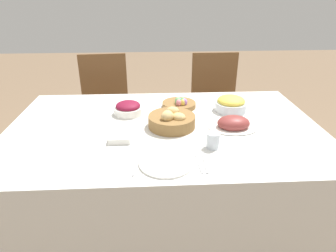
% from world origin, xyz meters
% --- Properties ---
extents(ground_plane, '(12.00, 12.00, 0.00)m').
position_xyz_m(ground_plane, '(0.00, 0.00, 0.00)').
color(ground_plane, '#7F664C').
extents(dining_table, '(1.86, 1.18, 0.78)m').
position_xyz_m(dining_table, '(0.00, 0.00, 0.39)').
color(dining_table, silver).
rests_on(dining_table, ground).
extents(chair_far_right, '(0.42, 0.42, 0.99)m').
position_xyz_m(chair_far_right, '(0.51, 0.94, 0.53)').
color(chair_far_right, brown).
rests_on(chair_far_right, ground).
extents(chair_far_left, '(0.45, 0.45, 0.99)m').
position_xyz_m(chair_far_left, '(-0.50, 0.94, 0.53)').
color(chair_far_left, brown).
rests_on(chair_far_left, ground).
extents(bread_basket, '(0.28, 0.28, 0.12)m').
position_xyz_m(bread_basket, '(0.04, -0.02, 0.83)').
color(bread_basket, olive).
rests_on(bread_basket, dining_table).
extents(egg_basket, '(0.23, 0.23, 0.08)m').
position_xyz_m(egg_basket, '(0.12, 0.29, 0.80)').
color(egg_basket, olive).
rests_on(egg_basket, dining_table).
extents(ham_platter, '(0.29, 0.21, 0.09)m').
position_xyz_m(ham_platter, '(0.40, -0.06, 0.81)').
color(ham_platter, white).
rests_on(ham_platter, dining_table).
extents(beet_salad_bowl, '(0.19, 0.19, 0.09)m').
position_xyz_m(beet_salad_bowl, '(-0.23, 0.19, 0.82)').
color(beet_salad_bowl, white).
rests_on(beet_salad_bowl, dining_table).
extents(pineapple_bowl, '(0.21, 0.21, 0.10)m').
position_xyz_m(pineapple_bowl, '(0.45, 0.21, 0.83)').
color(pineapple_bowl, silver).
rests_on(pineapple_bowl, dining_table).
extents(dinner_plate, '(0.26, 0.26, 0.01)m').
position_xyz_m(dinner_plate, '(-0.01, -0.42, 0.78)').
color(dinner_plate, white).
rests_on(dinner_plate, dining_table).
extents(fork, '(0.02, 0.19, 0.00)m').
position_xyz_m(fork, '(-0.16, -0.42, 0.78)').
color(fork, '#B7B7BC').
rests_on(fork, dining_table).
extents(knife, '(0.02, 0.19, 0.00)m').
position_xyz_m(knife, '(0.14, -0.42, 0.78)').
color(knife, '#B7B7BC').
rests_on(knife, dining_table).
extents(spoon, '(0.02, 0.19, 0.00)m').
position_xyz_m(spoon, '(0.17, -0.42, 0.78)').
color(spoon, '#B7B7BC').
rests_on(spoon, dining_table).
extents(drinking_cup, '(0.07, 0.07, 0.08)m').
position_xyz_m(drinking_cup, '(0.24, -0.28, 0.82)').
color(drinking_cup, silver).
rests_on(drinking_cup, dining_table).
extents(butter_dish, '(0.12, 0.07, 0.03)m').
position_xyz_m(butter_dish, '(-0.25, -0.19, 0.79)').
color(butter_dish, white).
rests_on(butter_dish, dining_table).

